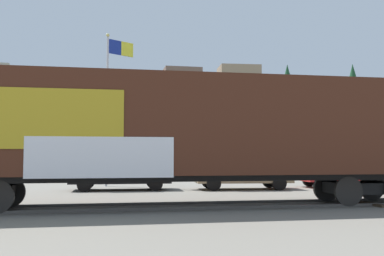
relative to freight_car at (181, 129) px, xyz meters
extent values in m
plane|color=slate|center=(0.21, 0.00, -2.39)|extent=(260.00, 260.00, 0.00)
cube|color=#4C4742|center=(0.04, -0.72, -2.35)|extent=(59.95, 2.76, 0.08)
cube|color=#4C4742|center=(-0.03, 0.72, -2.35)|extent=(59.95, 2.76, 0.08)
cube|color=#423323|center=(6.02, 0.27, -2.36)|extent=(0.35, 2.51, 0.07)
cube|color=#472316|center=(0.01, 0.00, 0.07)|extent=(17.73, 3.60, 2.91)
cube|color=#2D2823|center=(0.01, 0.00, 1.65)|extent=(16.74, 1.14, 0.24)
cube|color=#B2931E|center=(-3.64, -1.58, 0.15)|extent=(3.87, 0.20, 1.60)
cube|color=silver|center=(-2.29, -1.53, -0.87)|extent=(3.90, 0.20, 1.10)
cube|color=black|center=(0.01, 0.00, -1.48)|extent=(17.32, 2.31, 0.20)
cylinder|color=black|center=(-5.15, 0.49, -1.93)|extent=(0.92, 0.16, 0.92)
cube|color=black|center=(5.98, 0.27, -1.88)|extent=(2.15, 1.36, 0.36)
cylinder|color=black|center=(5.16, -0.49, -1.93)|extent=(0.92, 0.16, 0.92)
cylinder|color=black|center=(5.10, 0.95, -1.93)|extent=(0.92, 0.16, 0.92)
cylinder|color=black|center=(6.80, 1.03, -1.93)|extent=(0.92, 0.16, 0.92)
cylinder|color=silver|center=(-2.89, 9.39, 1.49)|extent=(0.12, 0.12, 7.76)
sphere|color=#D8CC66|center=(-2.89, 9.39, 5.45)|extent=(0.18, 0.18, 0.18)
cube|color=navy|center=(-2.22, 9.85, 4.89)|extent=(1.26, 0.86, 0.76)
cube|color=yellow|center=(-1.91, 10.06, 4.89)|extent=(0.65, 0.45, 0.76)
cube|color=slate|center=(0.21, 63.46, 3.51)|extent=(129.61, 40.10, 11.80)
cube|color=brown|center=(5.46, 51.43, 10.89)|extent=(5.76, 3.49, 2.97)
cube|color=#8C725B|center=(14.17, 51.43, 11.12)|extent=(6.18, 4.46, 3.44)
cone|color=#193D23|center=(34.04, 53.80, 11.87)|extent=(2.47, 2.47, 4.93)
cone|color=#193D23|center=(22.71, 53.52, 11.65)|extent=(2.25, 2.25, 4.50)
cube|color=black|center=(-2.07, 6.81, -1.77)|extent=(4.55, 1.86, 0.61)
cube|color=#2D333D|center=(-2.13, 6.81, -1.14)|extent=(2.18, 1.62, 0.64)
cylinder|color=black|center=(-0.57, 7.68, -2.07)|extent=(0.65, 0.24, 0.64)
cylinder|color=black|center=(-0.52, 6.04, -2.07)|extent=(0.65, 0.24, 0.64)
cylinder|color=black|center=(-3.62, 7.58, -2.07)|extent=(0.65, 0.24, 0.64)
cylinder|color=black|center=(-3.57, 5.94, -2.07)|extent=(0.65, 0.24, 0.64)
cube|color=#9E8966|center=(3.55, 6.54, -1.76)|extent=(4.42, 1.80, 0.62)
cube|color=#2D333D|center=(3.41, 6.54, -1.10)|extent=(2.26, 1.58, 0.70)
cylinder|color=black|center=(5.06, 7.32, -2.07)|extent=(0.64, 0.23, 0.64)
cylinder|color=black|center=(5.03, 5.70, -2.07)|extent=(0.64, 0.23, 0.64)
cylinder|color=black|center=(2.08, 7.38, -2.07)|extent=(0.64, 0.23, 0.64)
cylinder|color=black|center=(2.05, 5.76, -2.07)|extent=(0.64, 0.23, 0.64)
cube|color=#B21E1E|center=(8.81, 7.16, -1.76)|extent=(4.29, 1.84, 0.62)
cube|color=#2D333D|center=(8.53, 7.15, -1.10)|extent=(1.97, 1.60, 0.71)
cylinder|color=black|center=(10.22, 8.02, -2.07)|extent=(0.65, 0.24, 0.64)
cylinder|color=black|center=(10.27, 6.39, -2.07)|extent=(0.65, 0.24, 0.64)
cylinder|color=black|center=(7.35, 7.93, -2.07)|extent=(0.65, 0.24, 0.64)
cylinder|color=black|center=(7.40, 6.30, -2.07)|extent=(0.65, 0.24, 0.64)
camera|label=1|loc=(-1.35, -13.27, -0.82)|focal=40.59mm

